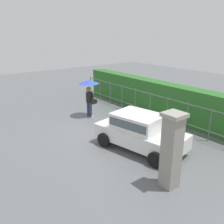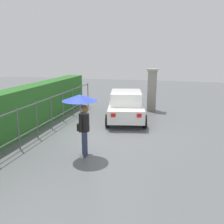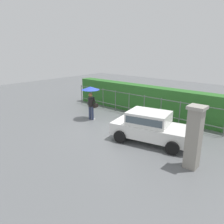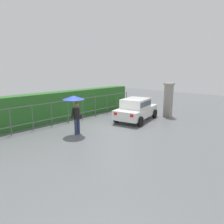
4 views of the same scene
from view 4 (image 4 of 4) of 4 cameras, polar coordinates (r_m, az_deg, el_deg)
ground_plane at (r=12.12m, az=0.36°, el=-4.27°), size 40.00×40.00×0.00m
car at (r=13.65m, az=6.83°, el=0.99°), size 3.96×2.44×1.48m
pedestrian at (r=10.61m, az=-10.43°, el=1.99°), size 1.12×1.12×2.08m
gate_pillar at (r=15.10m, az=15.59°, el=3.40°), size 0.60×0.60×2.42m
fence_section at (r=13.67m, az=-10.25°, el=1.00°), size 10.81×0.05×1.50m
hedge_row at (r=14.47m, az=-12.70°, el=2.00°), size 11.76×0.90×1.90m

